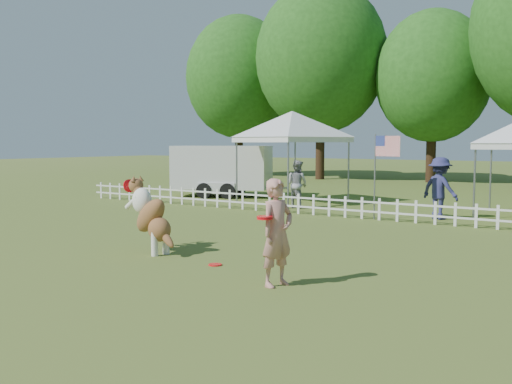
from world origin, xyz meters
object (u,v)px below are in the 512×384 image
flag_pole (375,177)px  spectator_a (297,184)px  canopy_tent_left (292,158)px  frisbee_on_turf (215,265)px  handler (277,233)px  dog (151,216)px  spectator_b (440,188)px  cargo_trailer (222,171)px

flag_pole → spectator_a: 3.37m
canopy_tent_left → flag_pole: size_ratio=1.34×
frisbee_on_turf → handler: bearing=-20.6°
spectator_a → dog: bearing=111.4°
handler → spectator_b: (-0.09, 8.65, 0.06)m
handler → spectator_b: 8.65m
frisbee_on_turf → spectator_a: spectator_a is taller
flag_pole → dog: bearing=-85.0°
canopy_tent_left → handler: bearing=-42.6°
handler → cargo_trailer: bearing=54.0°
frisbee_on_turf → canopy_tent_left: (-4.08, 9.69, 1.55)m
flag_pole → canopy_tent_left: bearing=166.6°
dog → canopy_tent_left: canopy_tent_left is taller
dog → spectator_a: spectator_a is taller
handler → dog: (-3.30, 0.82, -0.08)m
frisbee_on_turf → cargo_trailer: cargo_trailer is taller
handler → canopy_tent_left: bearing=42.7°
dog → spectator_b: bearing=81.2°
cargo_trailer → spectator_b: cargo_trailer is taller
dog → canopy_tent_left: size_ratio=0.46×
frisbee_on_turf → canopy_tent_left: canopy_tent_left is taller
dog → canopy_tent_left: 9.82m
flag_pole → spectator_a: flag_pole is taller
canopy_tent_left → spectator_b: 5.89m
spectator_a → spectator_b: bearing=-171.2°
dog → spectator_a: bearing=113.2°
dog → frisbee_on_turf: dog is taller
cargo_trailer → spectator_b: 9.19m
frisbee_on_turf → spectator_b: (1.53, 8.04, 0.84)m
canopy_tent_left → spectator_a: 1.91m
frisbee_on_turf → flag_pole: 7.14m
canopy_tent_left → cargo_trailer: (-3.35, 0.40, -0.55)m
handler → frisbee_on_turf: handler is taller
cargo_trailer → flag_pole: size_ratio=1.96×
handler → dog: size_ratio=1.11×
handler → spectator_a: size_ratio=1.03×
frisbee_on_turf → spectator_b: bearing=79.3°
cargo_trailer → spectator_b: (8.96, -2.04, -0.16)m
handler → flag_pole: size_ratio=0.68×
dog → cargo_trailer: cargo_trailer is taller
dog → canopy_tent_left: (-2.39, 9.48, 0.85)m
spectator_b → spectator_a: bearing=19.5°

